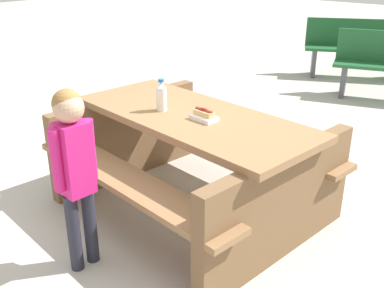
% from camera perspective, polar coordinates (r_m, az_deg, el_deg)
% --- Properties ---
extents(ground_plane, '(30.00, 30.00, 0.00)m').
position_cam_1_polar(ground_plane, '(3.45, 0.00, -8.05)').
color(ground_plane, '#B7B2A8').
rests_on(ground_plane, ground).
extents(picnic_table, '(1.94, 1.58, 0.75)m').
position_cam_1_polar(picnic_table, '(3.24, 0.00, -1.30)').
color(picnic_table, olive).
rests_on(picnic_table, ground).
extents(soda_bottle, '(0.07, 0.07, 0.23)m').
position_cam_1_polar(soda_bottle, '(3.18, -3.86, 6.01)').
color(soda_bottle, silver).
rests_on(soda_bottle, picnic_table).
extents(hotdog_tray, '(0.19, 0.12, 0.08)m').
position_cam_1_polar(hotdog_tray, '(3.00, 1.50, 3.57)').
color(hotdog_tray, white).
rests_on(hotdog_tray, picnic_table).
extents(child_in_coat, '(0.18, 0.28, 1.12)m').
position_cam_1_polar(child_in_coat, '(2.62, -14.59, -1.84)').
color(child_in_coat, '#262633').
rests_on(child_in_coat, ground).
extents(park_bench_mid, '(1.51, 1.07, 0.85)m').
position_cam_1_polar(park_bench_mid, '(7.41, 19.91, 11.38)').
color(park_bench_mid, '#1E592D').
rests_on(park_bench_mid, ground).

